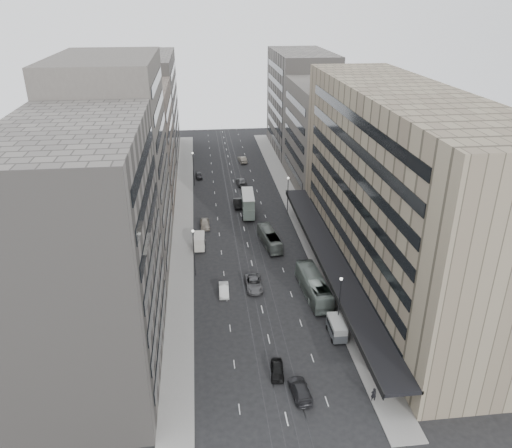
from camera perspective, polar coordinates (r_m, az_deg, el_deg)
name	(u,v)px	position (r m, az deg, el deg)	size (l,w,h in m)	color
ground	(263,313)	(73.60, 0.80, -10.16)	(220.00, 220.00, 0.00)	black
sidewalk_right	(296,209)	(107.89, 4.56, 1.73)	(4.00, 125.00, 0.15)	gray
sidewalk_left	(184,214)	(106.09, -8.27, 1.13)	(4.00, 125.00, 0.15)	gray
department_store	(397,191)	(78.78, 15.79, 3.61)	(19.20, 60.00, 30.00)	gray
building_right_mid	(326,136)	(119.51, 7.97, 9.91)	(15.00, 28.00, 24.00)	#554F49
building_right_far	(301,103)	(147.57, 5.14, 13.66)	(15.00, 32.00, 28.00)	slate
building_left_a	(86,257)	(60.02, -18.91, -3.56)	(15.00, 28.00, 30.00)	slate
building_left_b	(116,166)	(83.82, -15.70, 6.38)	(15.00, 26.00, 34.00)	#554F49
building_left_c	(136,147)	(110.71, -13.57, 8.54)	(15.00, 28.00, 25.00)	#6D6055
building_left_d	(148,108)	(142.28, -12.28, 12.80)	(15.00, 38.00, 28.00)	slate
lamp_right_near	(340,298)	(68.42, 9.55, -8.29)	(0.44, 0.44, 8.32)	#262628
lamp_right_far	(288,191)	(103.29, 3.66, 3.75)	(0.44, 0.44, 8.32)	#262628
lamp_left_near	(194,247)	(80.77, -7.13, -2.65)	(0.44, 0.44, 8.32)	#262628
lamp_left_far	(193,165)	(120.62, -7.20, 6.73)	(0.44, 0.44, 8.32)	#262628
bus_near	(314,286)	(77.19, 6.62, -7.02)	(2.83, 12.11, 3.37)	gray
bus_far	(270,238)	(91.61, 1.57, -1.66)	(2.33, 9.97, 2.78)	gray
double_decker	(248,203)	(104.03, -0.92, 2.37)	(3.00, 8.67, 4.68)	gray
vw_microbus	(337,328)	(69.42, 9.21, -11.60)	(2.09, 4.47, 2.40)	#505356
panel_van	(199,241)	(90.94, -6.49, -1.97)	(2.24, 4.31, 2.67)	beige
sedan_0	(277,370)	(63.12, 2.43, -16.31)	(1.59, 3.94, 1.34)	black
sedan_1	(224,290)	(77.70, -3.69, -7.52)	(1.48, 4.25, 1.40)	white
sedan_2	(254,283)	(78.98, -0.25, -6.82)	(2.57, 5.57, 1.55)	#58575A
sedan_3	(300,390)	(60.72, 5.07, -18.34)	(2.05, 5.03, 1.46)	#252527
sedan_4	(205,224)	(99.32, -5.86, 0.02)	(1.86, 4.62, 1.57)	gray
sedan_5	(238,203)	(108.73, -2.10, 2.39)	(1.70, 4.86, 1.60)	black
sedan_6	(248,191)	(115.94, -0.96, 3.81)	(2.36, 5.11, 1.42)	white
sedan_7	(241,182)	(121.63, -1.68, 4.87)	(2.23, 5.47, 1.59)	#5B5A5D
sedan_8	(199,175)	(127.01, -6.55, 5.54)	(1.65, 4.09, 1.39)	#272729
sedan_9	(243,159)	(138.56, -1.55, 7.39)	(1.71, 4.89, 1.61)	#9F9584
pedestrian	(374,394)	(60.98, 13.30, -18.42)	(0.65, 0.43, 1.78)	black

